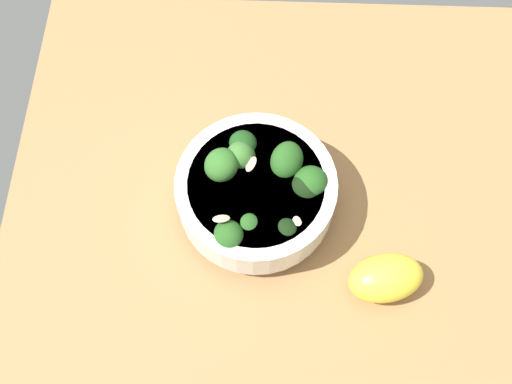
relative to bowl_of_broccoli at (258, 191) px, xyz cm
name	(u,v)px	position (x,y,z in cm)	size (l,w,h in cm)	color
ground_plane	(297,239)	(-4.66, 3.32, -5.80)	(67.67, 67.67, 3.18)	#996D42
bowl_of_broccoli	(258,191)	(0.00, 0.00, 0.00)	(17.56, 17.46, 9.19)	white
lemon_wedge	(386,278)	(-13.88, 8.86, -1.84)	(8.09, 5.18, 4.74)	yellow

